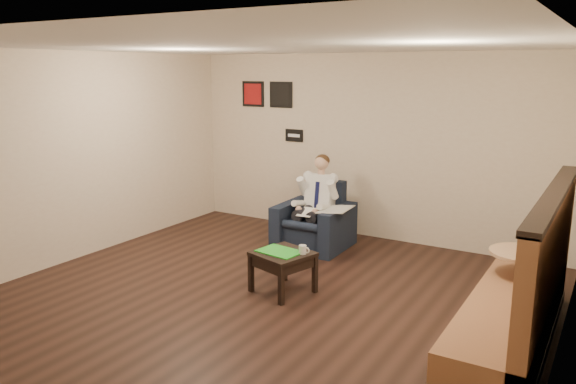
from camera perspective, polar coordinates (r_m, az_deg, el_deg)
The scene contains 18 objects.
ground at distance 6.44m, azimuth -2.93°, elevation -11.05°, with size 6.00×6.00×0.00m, color black.
wall_back at distance 8.64m, azimuth 8.16°, elevation 4.55°, with size 6.00×0.02×2.80m, color beige.
wall_left at distance 8.08m, azimuth -21.04°, elevation 3.30°, with size 0.02×6.00×2.80m, color beige.
wall_right at distance 5.04m, azimuth 26.52°, elevation -2.28°, with size 0.02×6.00×2.80m, color beige.
ceiling at distance 5.92m, azimuth -3.23°, elevation 14.68°, with size 6.00×6.00×0.02m, color white.
seating_sign at distance 9.19m, azimuth 0.63°, elevation 5.77°, with size 0.32×0.02×0.20m, color black.
art_print_left at distance 9.57m, azimuth -3.56°, elevation 9.91°, with size 0.42×0.03×0.42m, color #A11315.
art_print_right at distance 9.27m, azimuth -0.71°, elevation 9.85°, with size 0.42×0.03×0.42m, color black.
armchair at distance 8.19m, azimuth 2.65°, elevation -2.43°, with size 0.97×0.97×0.94m, color black.
seated_man at distance 8.04m, azimuth 2.27°, elevation -1.43°, with size 0.61×0.92×1.28m, color white, non-canonical shape.
lap_papers at distance 7.97m, azimuth 1.92°, elevation -2.05°, with size 0.21×0.31×0.01m, color white.
newspaper at distance 7.90m, azimuth 4.86°, elevation -1.76°, with size 0.41×0.51×0.01m, color silver.
side_table at distance 6.61m, azimuth -0.52°, elevation -8.14°, with size 0.59×0.59×0.49m, color black.
green_folder at distance 6.54m, azimuth -0.86°, elevation -6.06°, with size 0.49×0.35×0.01m, color green.
coffee_mug at distance 6.46m, azimuth 1.49°, elevation -5.86°, with size 0.09×0.09×0.10m, color white.
smartphone at distance 6.60m, azimuth 0.91°, elevation -5.88°, with size 0.15×0.08×0.01m, color black.
banquette at distance 5.61m, azimuth 22.02°, elevation -7.38°, with size 0.70×2.94×1.50m, color brown.
cafe_table at distance 6.25m, azimuth 22.33°, elevation -8.97°, with size 0.62×0.62×0.77m, color #A77D5A.
Camera 1 is at (3.32, -4.89, 2.56)m, focal length 35.00 mm.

